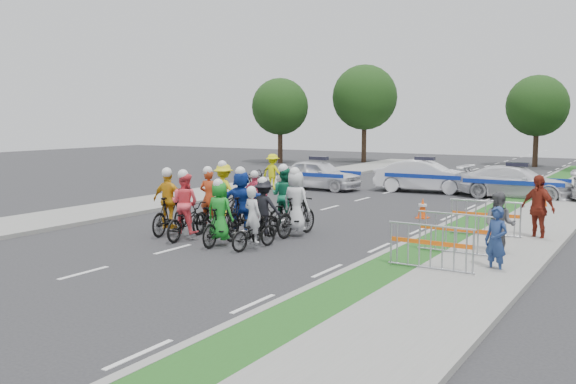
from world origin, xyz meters
The scene contains 32 objects.
ground centered at (0.00, 0.00, 0.00)m, with size 90.00×90.00×0.00m, color #28282B.
curb_right centered at (5.10, 5.00, 0.06)m, with size 0.20×60.00×0.12m, color gray.
grass_strip centered at (5.80, 5.00, 0.06)m, with size 1.20×60.00×0.11m, color #214C18.
sidewalk_right centered at (7.60, 5.00, 0.07)m, with size 2.40×60.00×0.13m, color gray.
sidewalk_left centered at (-6.50, 5.00, 0.07)m, with size 3.00×60.00×0.13m, color gray.
rider_0 centered at (1.79, 1.16, 0.56)m, with size 0.83×1.73×1.69m.
rider_1 centered at (0.76, 1.07, 0.72)m, with size 0.80×1.78×1.84m.
rider_2 centered at (-0.65, 1.30, 0.74)m, with size 0.96×2.05×2.01m.
rider_3 centered at (-1.53, 1.61, 0.77)m, with size 1.06×1.97×2.01m.
rider_4 centered at (1.34, 2.37, 0.71)m, with size 1.08×1.85×1.81m.
rider_5 centered at (0.37, 2.65, 0.85)m, with size 1.68×2.00×2.04m.
rider_6 centered at (-0.98, 2.85, 0.65)m, with size 1.06×2.04×1.98m.
rider_7 centered at (1.81, 3.35, 0.79)m, with size 0.89×1.97×2.04m.
rider_8 centered at (0.89, 4.21, 0.75)m, with size 0.87×2.02×2.04m.
rider_9 centered at (-0.43, 4.57, 0.68)m, with size 0.91×1.70×1.75m.
rider_10 centered at (-1.62, 4.43, 0.78)m, with size 1.14×2.01×2.04m.
police_car_0 centered at (-3.35, 14.32, 0.71)m, with size 1.68×4.17×1.42m, color white.
police_car_1 centered at (1.36, 15.87, 0.74)m, with size 1.56×4.49×1.48m, color white.
police_car_2 centered at (5.53, 15.60, 0.69)m, with size 1.94×4.78×1.39m, color white.
spectator_0 centered at (7.94, 1.64, 0.76)m, with size 0.56×0.37×1.53m, color navy.
spectator_1 centered at (7.60, 3.44, 0.82)m, with size 0.80×0.62×1.64m, color #505054.
spectator_2 centered at (8.03, 6.05, 0.94)m, with size 1.11×0.46×1.89m, color maroon.
marshal_hiviz centered at (-5.12, 12.99, 0.86)m, with size 1.11×0.64×1.72m, color #E1E50C.
barrier_0 centered at (6.70, 0.91, 0.56)m, with size 2.00×0.50×1.12m, color #A5A8AD, non-canonical shape.
barrier_1 centered at (6.70, 2.87, 0.56)m, with size 2.00×0.50×1.12m, color #A5A8AD, non-canonical shape.
barrier_2 centered at (6.70, 5.67, 0.56)m, with size 2.00×0.50×1.12m, color #A5A8AD, non-canonical shape.
cone_0 centered at (3.89, 8.45, 0.34)m, with size 0.40×0.40×0.70m.
cone_1 centered at (7.09, 12.77, 0.34)m, with size 0.40×0.40×0.70m.
parked_bike centered at (-5.93, 12.70, 0.50)m, with size 0.66×1.90×1.00m, color black.
tree_0 centered at (-14.00, 28.00, 4.19)m, with size 4.20×4.20×6.30m.
tree_3 centered at (-9.00, 32.00, 4.89)m, with size 4.90×4.90×7.35m.
tree_4 centered at (3.00, 34.00, 4.19)m, with size 4.20×4.20×6.30m.
Camera 1 is at (11.19, -12.67, 3.51)m, focal length 40.00 mm.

